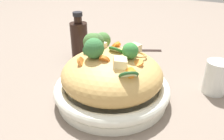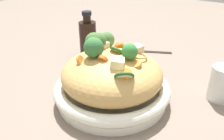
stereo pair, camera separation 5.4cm
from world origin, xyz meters
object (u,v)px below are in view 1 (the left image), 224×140
at_px(soy_sauce_bottle, 79,40).
at_px(chopsticks_pair, 134,50).
at_px(drinking_glass, 216,77).
at_px(serving_bowl, 112,90).

relative_size(soy_sauce_bottle, chopsticks_pair, 0.86).
height_order(soy_sauce_bottle, drinking_glass, soy_sauce_bottle).
height_order(serving_bowl, drinking_glass, drinking_glass).
xyz_separation_m(soy_sauce_bottle, chopsticks_pair, (-0.13, -0.16, -0.07)).
xyz_separation_m(serving_bowl, chopsticks_pair, (0.09, -0.32, -0.02)).
xyz_separation_m(serving_bowl, drinking_glass, (-0.22, -0.16, 0.02)).
relative_size(serving_bowl, chopsticks_pair, 1.52).
height_order(serving_bowl, chopsticks_pair, serving_bowl).
xyz_separation_m(soy_sauce_bottle, drinking_glass, (-0.44, -0.01, -0.02)).
bearing_deg(soy_sauce_bottle, drinking_glass, -179.07).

